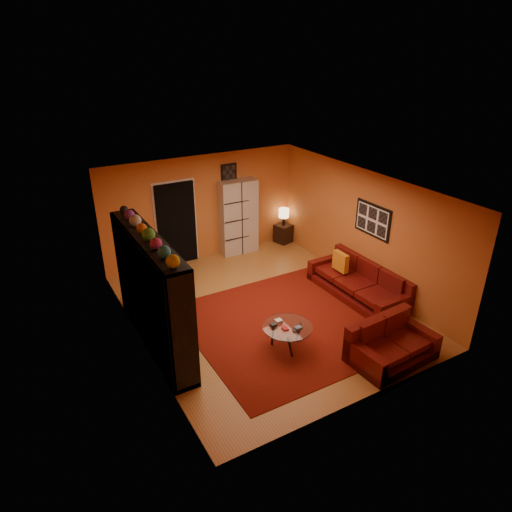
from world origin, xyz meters
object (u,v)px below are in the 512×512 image
sofa (361,283)px  table_lamp (284,214)px  loveseat (389,343)px  entertainment_unit (152,292)px  coffee_table (288,329)px  side_table (283,233)px  bowl_chair (170,267)px  storage_cabinet (238,217)px  tv (153,292)px

sofa → table_lamp: size_ratio=5.10×
loveseat → table_lamp: size_ratio=3.30×
entertainment_unit → coffee_table: entertainment_unit is taller
side_table → coffee_table: bearing=-122.0°
side_table → entertainment_unit: bearing=-148.7°
entertainment_unit → bowl_chair: size_ratio=4.47×
table_lamp → storage_cabinet: bearing=177.9°
coffee_table → sofa: bearing=18.6°
tv → coffee_table: bearing=-126.2°
sofa → coffee_table: 2.57m
entertainment_unit → loveseat: size_ratio=1.97×
storage_cabinet → entertainment_unit: bearing=-135.6°
entertainment_unit → side_table: size_ratio=6.00×
coffee_table → side_table: size_ratio=1.78×
tv → entertainment_unit: bearing=150.9°
table_lamp → entertainment_unit: bearing=-148.7°
tv → table_lamp: bearing=-59.3°
loveseat → coffee_table: bearing=48.1°
entertainment_unit → bowl_chair: bearing=64.2°
loveseat → side_table: size_ratio=3.05×
sofa → loveseat: same height
coffee_table → side_table: (2.55, 4.07, -0.15)m
loveseat → storage_cabinet: bearing=-1.3°
sofa → storage_cabinet: 3.60m
coffee_table → table_lamp: 4.82m
sofa → table_lamp: table_lamp is taller
loveseat → sofa: bearing=-32.4°
sofa → coffee_table: bearing=-162.1°
storage_cabinet → tv: bearing=-136.1°
storage_cabinet → bowl_chair: bearing=-161.9°
loveseat → bowl_chair: bearing=22.7°
bowl_chair → tv: bearing=-115.7°
entertainment_unit → tv: 0.11m
coffee_table → tv: bearing=143.8°
storage_cabinet → table_lamp: storage_cabinet is taller
sofa → side_table: 3.26m
entertainment_unit → table_lamp: entertainment_unit is taller
side_table → table_lamp: bearing=-90.0°
tv → loveseat: size_ratio=0.65×
table_lamp → sofa: bearing=-91.9°
coffee_table → storage_cabinet: bearing=73.9°
storage_cabinet → bowl_chair: storage_cabinet is taller
bowl_chair → storage_cabinet: bearing=15.2°
loveseat → bowl_chair: (-2.27, 4.65, 0.01)m
side_table → table_lamp: 0.58m
storage_cabinet → table_lamp: bearing=0.8°
entertainment_unit → tv: size_ratio=3.03×
entertainment_unit → coffee_table: 2.47m
sofa → loveseat: 2.19m
coffee_table → loveseat: bearing=-38.6°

